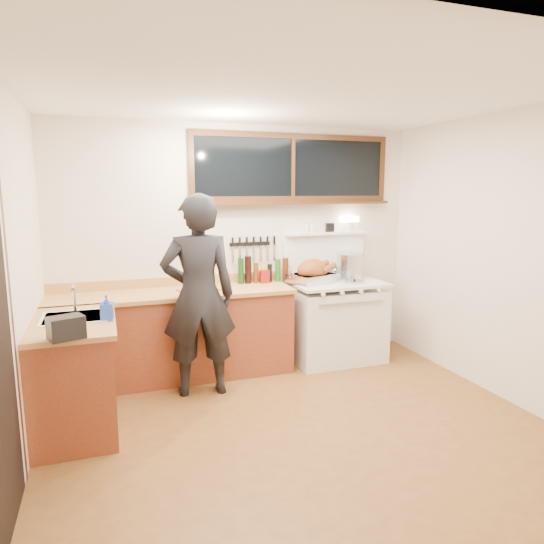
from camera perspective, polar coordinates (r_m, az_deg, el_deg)
name	(u,v)px	position (r m, az deg, el deg)	size (l,w,h in m)	color
ground_plane	(301,430)	(4.13, 3.38, -18.06)	(4.00, 3.50, 0.02)	brown
room_shell	(303,225)	(3.67, 3.64, 5.55)	(4.10, 3.60, 2.65)	beige
counter_back	(174,334)	(5.08, -11.45, -7.21)	(2.44, 0.64, 1.00)	maroon
counter_left	(75,374)	(4.27, -22.15, -11.09)	(0.64, 1.09, 0.90)	maroon
sink_unit	(75,324)	(4.22, -22.18, -5.68)	(0.50, 0.45, 0.37)	white
vintage_stove	(335,319)	(5.55, 7.42, -5.48)	(1.02, 0.74, 1.60)	white
back_window	(293,176)	(5.48, 2.50, 11.26)	(2.32, 0.13, 0.77)	black
knife_strip	(252,245)	(5.36, -2.38, 3.22)	(0.52, 0.03, 0.28)	black
man	(199,296)	(4.53, -8.64, -2.80)	(0.72, 0.50, 1.88)	black
soap_bottle	(107,307)	(4.01, -18.87, -3.97)	(0.10, 0.11, 0.21)	blue
toaster	(66,328)	(3.63, -23.07, -6.04)	(0.27, 0.23, 0.16)	black
cutting_board	(199,285)	(4.96, -8.53, -1.58)	(0.46, 0.40, 0.14)	tan
roast_turkey	(313,273)	(5.34, 4.88, -0.13)	(0.58, 0.50, 0.26)	silver
stockpot	(350,266)	(5.64, 9.18, 0.70)	(0.36, 0.36, 0.29)	silver
saucepan	(333,271)	(5.75, 7.15, 0.12)	(0.18, 0.30, 0.13)	silver
pot_lid	(355,282)	(5.41, 9.68, -1.12)	(0.25, 0.25, 0.04)	silver
coffee_tin	(264,276)	(5.31, -0.90, -0.52)	(0.10, 0.08, 0.14)	maroon
pitcher	(211,279)	(5.15, -7.18, -0.83)	(0.11, 0.11, 0.16)	white
bottle_cluster	(262,271)	(5.33, -1.20, 0.12)	(0.58, 0.07, 0.30)	black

